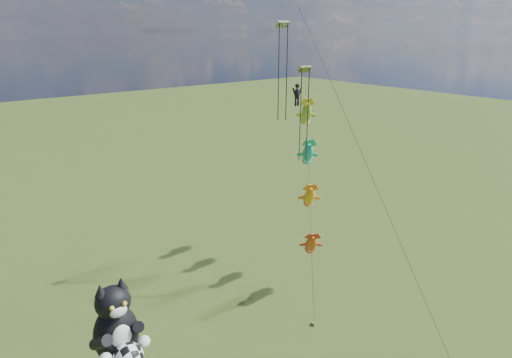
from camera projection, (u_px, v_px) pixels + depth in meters
cat_kite_rig at (118, 332)px, 21.73m from camera, size 2.69×4.26×11.05m
fish_windsock_rig at (309, 175)px, 39.87m from camera, size 10.28×12.37×17.72m
parafoil_rig at (300, 92)px, 34.44m from camera, size 2.80×17.40×27.00m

